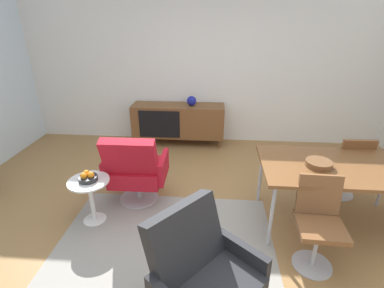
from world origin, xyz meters
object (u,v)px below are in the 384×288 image
sideboard (178,120)px  dining_chair_front_left (319,220)px  armchair_black_shell (203,276)px  dining_table (340,169)px  fruit_bowl (88,177)px  vase_cobalt (192,101)px  wooden_bowl_on_table (319,164)px  side_table_round (91,196)px  lounge_chair_red (135,168)px  dining_chair_back_right (348,164)px

sideboard → dining_chair_front_left: (1.59, -2.63, 0.03)m
dining_chair_front_left → armchair_black_shell: bearing=-146.0°
dining_table → fruit_bowl: bearing=-176.8°
vase_cobalt → fruit_bowl: 2.41m
dining_chair_front_left → fruit_bowl: dining_chair_front_left is taller
dining_chair_front_left → armchair_black_shell: size_ratio=0.90×
vase_cobalt → dining_table: bearing=-50.6°
dining_table → wooden_bowl_on_table: (-0.24, -0.04, 0.07)m
sideboard → vase_cobalt: 0.43m
side_table_round → dining_table: bearing=3.2°
lounge_chair_red → dining_chair_back_right: bearing=7.0°
lounge_chair_red → side_table_round: (-0.40, -0.39, -0.15)m
lounge_chair_red → fruit_bowl: lounge_chair_red is taller
fruit_bowl → vase_cobalt: bearing=67.2°
vase_cobalt → side_table_round: 2.45m
armchair_black_shell → side_table_round: size_ratio=1.82×
vase_cobalt → dining_table: 2.68m
armchair_black_shell → vase_cobalt: bearing=96.0°
side_table_round → fruit_bowl: 0.24m
sideboard → wooden_bowl_on_table: (1.70, -2.11, 0.33)m
sideboard → fruit_bowl: bearing=-107.4°
vase_cobalt → dining_chair_back_right: size_ratio=0.19×
fruit_bowl → dining_chair_front_left: bearing=-10.3°
dining_table → wooden_bowl_on_table: wooden_bowl_on_table is taller
wooden_bowl_on_table → sideboard: bearing=128.8°
vase_cobalt → fruit_bowl: vase_cobalt is taller
sideboard → armchair_black_shell: armchair_black_shell is taller
sideboard → dining_table: size_ratio=1.00×
dining_table → lounge_chair_red: (-2.22, 0.24, -0.23)m
sideboard → fruit_bowl: size_ratio=8.00×
dining_table → dining_chair_front_left: 0.70m
wooden_bowl_on_table → lounge_chair_red: bearing=171.8°
vase_cobalt → dining_table: (1.70, -2.07, -0.10)m
wooden_bowl_on_table → dining_chair_front_left: (-0.11, -0.52, -0.30)m
wooden_bowl_on_table → dining_table: bearing=9.7°
dining_chair_front_left → side_table_round: bearing=169.7°
sideboard → dining_chair_front_left: size_ratio=1.87×
vase_cobalt → wooden_bowl_on_table: bearing=-55.3°
dining_table → armchair_black_shell: (-1.35, -1.23, -0.23)m
armchair_black_shell → dining_chair_back_right: bearing=46.5°
side_table_round → dining_chair_back_right: bearing=13.3°
vase_cobalt → fruit_bowl: (-0.93, -2.22, -0.24)m
dining_chair_back_right → side_table_round: 3.06m
vase_cobalt → armchair_black_shell: (0.35, -3.30, -0.33)m
lounge_chair_red → armchair_black_shell: 1.72m
vase_cobalt → side_table_round: (-0.93, -2.22, -0.48)m
wooden_bowl_on_table → armchair_black_shell: 1.66m
vase_cobalt → armchair_black_shell: size_ratio=0.17×
armchair_black_shell → fruit_bowl: armchair_black_shell is taller
sideboard → dining_chair_front_left: 3.07m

